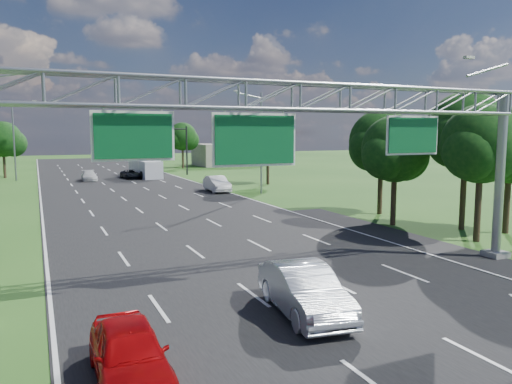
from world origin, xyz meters
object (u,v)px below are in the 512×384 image
red_coupe (129,353)px  box_truck (146,165)px  traffic_signal (162,139)px  sign_gantry (298,113)px  silver_sedan (304,290)px

red_coupe → box_truck: 58.26m
traffic_signal → box_truck: bearing=-154.6°
red_coupe → sign_gantry: bearing=36.4°
sign_gantry → box_truck: bearing=85.1°
sign_gantry → silver_sedan: 6.88m
traffic_signal → red_coupe: traffic_signal is taller
sign_gantry → traffic_signal: size_ratio=1.92×
sign_gantry → silver_sedan: sign_gantry is taller
red_coupe → silver_sedan: 6.62m
traffic_signal → silver_sedan: size_ratio=2.40×
silver_sedan → box_truck: size_ratio=0.56×
silver_sedan → box_truck: bearing=91.3°
traffic_signal → box_truck: traffic_signal is taller
sign_gantry → box_truck: sign_gantry is taller
traffic_signal → sign_gantry: bearing=-97.7°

